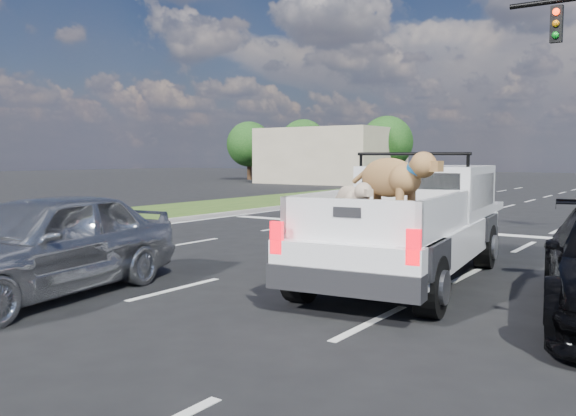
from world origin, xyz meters
The scene contains 10 objects.
ground centered at (0.00, 0.00, 0.00)m, with size 160.00×160.00×0.00m, color black.
road_markings centered at (0.00, 6.56, 0.01)m, with size 17.75×60.00×0.01m.
grass_median_left centered at (-11.50, 6.00, 0.05)m, with size 5.00×60.00×0.10m, color #264816.
curb_left centered at (-9.05, 6.00, 0.07)m, with size 0.15×60.00×0.14m, color #9D9690.
building_left centered at (-20.00, 36.00, 2.20)m, with size 10.00×8.00×4.40m, color #C2B394.
tree_far_a centered at (-30.00, 38.00, 3.29)m, with size 4.20×4.20×5.40m.
tree_far_b centered at (-24.00, 38.00, 3.29)m, with size 4.20×4.20×5.40m.
tree_far_c centered at (-16.00, 38.00, 3.29)m, with size 4.20×4.20×5.40m.
pickup_truck centered at (1.04, 2.88, 1.04)m, with size 2.81×6.11×2.21m.
silver_sedan centered at (-3.07, -1.48, 0.81)m, with size 1.91×4.76×1.62m, color #A8A9AF.
Camera 1 is at (5.21, -6.94, 2.13)m, focal length 38.00 mm.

